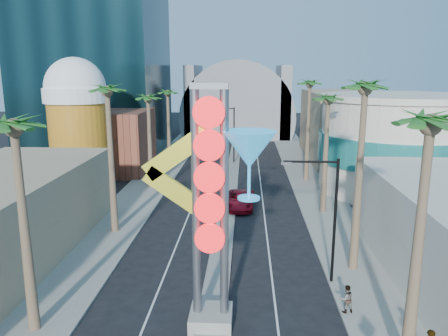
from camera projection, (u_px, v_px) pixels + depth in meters
sidewalk_west at (156, 177)px, 54.61m from camera, size 5.00×100.00×0.15m
sidewalk_east at (309, 178)px, 53.65m from camera, size 5.00×100.00×0.15m
median at (233, 172)px, 57.05m from camera, size 1.60×84.00×0.15m
brick_filler_west at (110, 141)px, 56.99m from camera, size 10.00×10.00×8.00m
filler_east at (342, 126)px, 64.91m from camera, size 10.00×20.00×10.00m
beer_mug at (78, 119)px, 48.40m from camera, size 7.00×7.00×14.50m
turquoise_building at (396, 144)px, 47.22m from camera, size 16.60×16.60×10.60m
canopy at (238, 114)px, 89.25m from camera, size 22.00×16.00×22.00m
neon_sign at (227, 192)px, 21.29m from camera, size 6.53×2.60×12.55m
streetlight_0 at (232, 166)px, 38.43m from camera, size 3.79×0.25×8.00m
streetlight_1 at (230, 129)px, 61.87m from camera, size 3.79×0.25×8.00m
streetlight_2 at (328, 210)px, 26.44m from camera, size 3.45×0.25×8.00m
palm_0 at (15, 140)px, 20.26m from camera, size 2.40×2.40×11.70m
palm_1 at (108, 100)px, 33.71m from camera, size 2.40×2.40×12.70m
palm_2 at (148, 104)px, 47.64m from camera, size 2.40×2.40×11.20m
palm_3 at (168, 97)px, 59.33m from camera, size 2.40×2.40×11.20m
palm_4 at (429, 141)px, 17.32m from camera, size 2.40×2.40×12.20m
palm_5 at (364, 101)px, 26.86m from camera, size 2.40×2.40×13.20m
palm_6 at (328, 107)px, 38.85m from camera, size 2.40×2.40×11.70m
palm_7 at (310, 90)px, 50.34m from camera, size 2.40×2.40×12.70m
red_pickup at (240, 200)px, 42.35m from camera, size 2.97×5.88×1.60m
pedestrian_b at (346, 299)px, 23.77m from camera, size 0.88×0.76×1.57m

